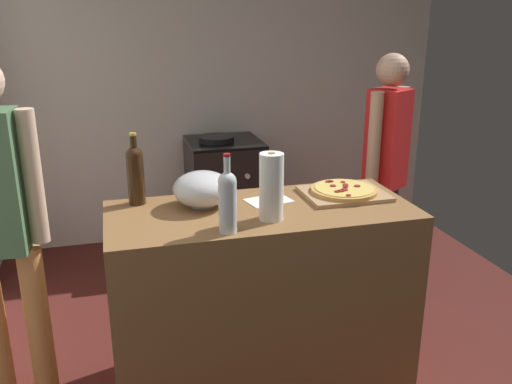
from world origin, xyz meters
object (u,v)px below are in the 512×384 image
mixing_bowl (202,189)px  person_in_red (385,168)px  pizza (344,190)px  wine_bottle_dark (135,173)px  wine_bottle_green (228,199)px  person_in_stripes (0,222)px  stove (225,195)px  paper_towel_roll (271,187)px

mixing_bowl → person_in_red: size_ratio=0.17×
pizza → wine_bottle_dark: wine_bottle_dark is taller
wine_bottle_green → person_in_red: (1.16, 0.82, -0.18)m
wine_bottle_dark → person_in_red: 1.55m
wine_bottle_dark → person_in_stripes: (-0.58, -0.13, -0.14)m
mixing_bowl → stove: mixing_bowl is taller
pizza → person_in_stripes: size_ratio=0.20×
paper_towel_roll → person_in_stripes: size_ratio=0.18×
wine_bottle_dark → wine_bottle_green: wine_bottle_dark is taller
wine_bottle_dark → person_in_stripes: size_ratio=0.21×
pizza → wine_bottle_dark: 1.02m
person_in_stripes → wine_bottle_dark: bearing=12.2°
mixing_bowl → person_in_stripes: (-0.88, -0.01, -0.07)m
mixing_bowl → pizza: bearing=-2.4°
paper_towel_roll → mixing_bowl: bearing=136.8°
wine_bottle_green → person_in_red: bearing=35.5°
pizza → mixing_bowl: (-0.70, 0.03, 0.05)m
wine_bottle_dark → stove: wine_bottle_dark is taller
mixing_bowl → paper_towel_roll: paper_towel_roll is taller
paper_towel_roll → stove: paper_towel_roll is taller
wine_bottle_green → person_in_stripes: 0.99m
person_in_stripes → person_in_red: (2.08, 0.49, -0.05)m
mixing_bowl → paper_towel_roll: bearing=-43.2°
pizza → mixing_bowl: 0.71m
pizza → stove: 1.72m
pizza → wine_bottle_green: size_ratio=0.99×
paper_towel_roll → person_in_stripes: 1.17m
wine_bottle_green → person_in_red: 1.43m
person_in_stripes → mixing_bowl: bearing=0.5°
pizza → person_in_red: size_ratio=0.21×
pizza → wine_bottle_green: (-0.66, -0.31, 0.11)m
wine_bottle_dark → stove: 1.76m
paper_towel_roll → wine_bottle_green: (-0.21, -0.10, -0.01)m
pizza → person_in_red: bearing=45.7°
mixing_bowl → wine_bottle_dark: (-0.29, 0.12, 0.07)m
pizza → wine_bottle_green: wine_bottle_green is taller
mixing_bowl → stove: bearing=74.7°
mixing_bowl → person_in_stripes: 0.88m
wine_bottle_dark → paper_towel_roll: bearing=-33.2°
paper_towel_roll → wine_bottle_green: wine_bottle_green is taller
person_in_red → pizza: bearing=-134.3°
pizza → person_in_stripes: (-1.58, 0.02, -0.02)m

